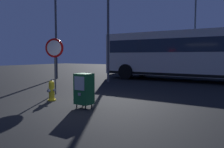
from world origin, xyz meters
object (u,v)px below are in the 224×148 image
at_px(newspaper_box_primary, 84,89).
at_px(street_light_far_left, 108,17).
at_px(bus_far, 175,54).
at_px(street_light_near_left, 56,23).
at_px(street_light_near_right, 195,16).
at_px(bus_near, 189,53).
at_px(fire_hydrant, 52,90).
at_px(stop_sign, 55,54).

bearing_deg(newspaper_box_primary, street_light_far_left, 118.23).
height_order(bus_far, street_light_near_left, street_light_near_left).
bearing_deg(street_light_near_right, bus_near, -78.75).
bearing_deg(newspaper_box_primary, street_light_near_left, 141.08).
bearing_deg(fire_hydrant, stop_sign, 131.86).
distance_m(bus_near, street_light_far_left, 5.34).
bearing_deg(bus_far, bus_near, -69.23).
bearing_deg(street_light_near_right, street_light_far_left, -104.23).
bearing_deg(street_light_far_left, street_light_near_right, 75.77).
bearing_deg(bus_near, stop_sign, -110.59).
bearing_deg(bus_far, fire_hydrant, -96.31).
relative_size(fire_hydrant, street_light_far_left, 0.12).
bearing_deg(bus_near, newspaper_box_primary, -92.26).
relative_size(fire_hydrant, bus_far, 0.07).
relative_size(fire_hydrant, bus_near, 0.07).
distance_m(street_light_near_left, street_light_near_right, 11.78).
distance_m(street_light_near_left, street_light_far_left, 4.13).
height_order(bus_near, street_light_near_right, street_light_near_right).
distance_m(newspaper_box_primary, street_light_near_left, 9.99).
xyz_separation_m(newspaper_box_primary, street_light_near_left, (-7.38, 5.96, 3.13)).
bearing_deg(newspaper_box_primary, stop_sign, 153.01).
relative_size(street_light_near_left, street_light_far_left, 0.98).
bearing_deg(street_light_near_left, bus_far, 54.25).
height_order(stop_sign, bus_near, bus_near).
xyz_separation_m(stop_sign, street_light_near_left, (-4.76, 4.62, 2.10)).
bearing_deg(street_light_far_left, stop_sign, -82.40).
height_order(fire_hydrant, newspaper_box_primary, newspaper_box_primary).
bearing_deg(fire_hydrant, newspaper_box_primary, -9.47).
distance_m(newspaper_box_primary, stop_sign, 3.12).
relative_size(newspaper_box_primary, bus_near, 0.10).
bearing_deg(bus_near, fire_hydrant, -102.76).
height_order(bus_far, street_light_near_right, street_light_near_right).
xyz_separation_m(stop_sign, street_light_near_right, (1.81, 14.34, 3.30)).
bearing_deg(street_light_near_right, street_light_near_left, -124.05).
distance_m(fire_hydrant, bus_far, 13.44).
bearing_deg(street_light_near_left, bus_near, 23.11).
distance_m(bus_near, street_light_near_right, 7.24).
bearing_deg(fire_hydrant, street_light_near_left, 135.12).
bearing_deg(bus_near, bus_far, 118.30).
distance_m(stop_sign, street_light_near_right, 14.82).
bearing_deg(fire_hydrant, street_light_near_right, 86.81).
bearing_deg(bus_near, street_light_near_right, 101.75).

